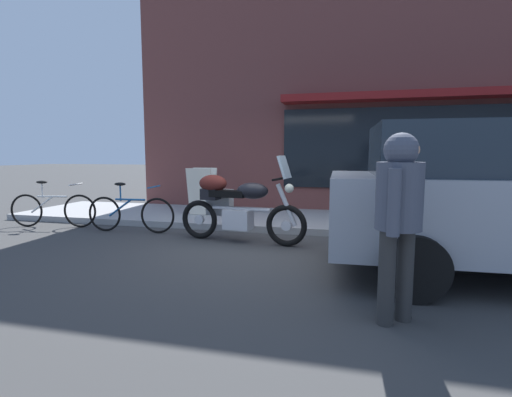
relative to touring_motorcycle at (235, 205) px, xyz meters
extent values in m
plane|color=#3A3A3A|center=(0.56, -0.34, -0.61)|extent=(80.00, 80.00, 0.00)
torus|color=black|center=(0.88, -0.14, -0.28)|extent=(0.66, 0.17, 0.66)
cylinder|color=silver|center=(0.88, -0.14, -0.28)|extent=(0.17, 0.08, 0.16)
torus|color=black|center=(-0.64, 0.04, -0.28)|extent=(0.66, 0.17, 0.66)
cylinder|color=silver|center=(-0.64, 0.04, -0.28)|extent=(0.17, 0.08, 0.16)
cube|color=silver|center=(0.07, -0.04, -0.23)|extent=(0.47, 0.35, 0.32)
cylinder|color=silver|center=(0.12, -0.05, -0.06)|extent=(0.99, 0.18, 0.06)
ellipsoid|color=black|center=(0.32, -0.07, 0.24)|extent=(0.55, 0.34, 0.26)
cube|color=black|center=(-0.10, -0.02, 0.18)|extent=(0.62, 0.31, 0.11)
cube|color=black|center=(-0.42, 0.02, 0.16)|extent=(0.30, 0.25, 0.18)
cylinder|color=silver|center=(0.88, -0.14, 0.04)|extent=(0.35, 0.11, 0.67)
cylinder|color=black|center=(0.76, -0.13, 0.44)|extent=(0.11, 0.62, 0.04)
cube|color=silver|center=(0.84, -0.13, 0.62)|extent=(0.19, 0.34, 0.35)
sphere|color=#EAEACC|center=(0.92, -0.14, 0.30)|extent=(0.14, 0.14, 0.14)
cube|color=#B1B1B1|center=(-0.34, 0.25, 0.00)|extent=(0.46, 0.25, 0.44)
cube|color=black|center=(-0.34, 0.36, 0.00)|extent=(0.37, 0.06, 0.03)
ellipsoid|color=#591E19|center=(-0.37, 0.01, 0.34)|extent=(0.51, 0.38, 0.28)
torus|color=black|center=(-1.54, 0.26, -0.29)|extent=(0.65, 0.08, 0.65)
torus|color=black|center=(-2.58, 0.20, -0.29)|extent=(0.65, 0.08, 0.65)
cylinder|color=#1E5999|center=(-2.06, 0.23, -0.01)|extent=(0.58, 0.07, 0.04)
cylinder|color=#1E5999|center=(-2.27, 0.22, -0.17)|extent=(0.45, 0.06, 0.33)
cylinder|color=#1E5999|center=(-2.25, 0.22, 0.11)|extent=(0.03, 0.03, 0.30)
ellipsoid|color=black|center=(-2.25, 0.22, 0.27)|extent=(0.23, 0.11, 0.06)
cylinder|color=#1E5999|center=(-1.59, 0.26, 0.23)|extent=(0.06, 0.48, 0.03)
cylinder|color=black|center=(2.40, -0.19, -0.28)|extent=(0.67, 0.25, 0.66)
cylinder|color=black|center=(2.47, -2.05, -0.28)|extent=(0.67, 0.25, 0.66)
cylinder|color=#2E2E2E|center=(2.32, -2.53, -0.20)|extent=(0.14, 0.14, 0.81)
cylinder|color=#2E2E2E|center=(2.16, -2.65, -0.20)|extent=(0.14, 0.14, 0.81)
cylinder|color=#474C5B|center=(2.24, -2.59, 0.48)|extent=(0.47, 0.47, 0.56)
sphere|color=#474C5B|center=(2.24, -2.59, 0.86)|extent=(0.28, 0.28, 0.28)
sphere|color=tan|center=(2.30, -2.61, 0.86)|extent=(0.17, 0.17, 0.17)
cylinder|color=#474C5B|center=(2.30, -2.37, 0.45)|extent=(0.10, 0.10, 0.53)
cylinder|color=#474C5B|center=(2.18, -2.81, 0.45)|extent=(0.10, 0.10, 0.53)
cube|color=silver|center=(-1.29, 1.64, 0.02)|extent=(0.55, 0.21, 1.00)
cube|color=silver|center=(-1.29, 1.86, 0.02)|extent=(0.55, 0.21, 1.00)
torus|color=black|center=(-3.28, 0.40, -0.28)|extent=(0.64, 0.16, 0.65)
torus|color=black|center=(-4.33, 0.19, -0.28)|extent=(0.64, 0.16, 0.65)
cylinder|color=silver|center=(-3.81, 0.29, 0.00)|extent=(0.59, 0.15, 0.04)
cylinder|color=silver|center=(-4.02, 0.25, -0.16)|extent=(0.46, 0.12, 0.34)
cylinder|color=silver|center=(-4.00, 0.25, 0.12)|extent=(0.03, 0.03, 0.30)
ellipsoid|color=black|center=(-4.00, 0.25, 0.28)|extent=(0.24, 0.14, 0.06)
cylinder|color=silver|center=(-3.33, 0.39, 0.24)|extent=(0.12, 0.48, 0.03)
camera|label=1|loc=(1.88, -5.94, 0.83)|focal=27.06mm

